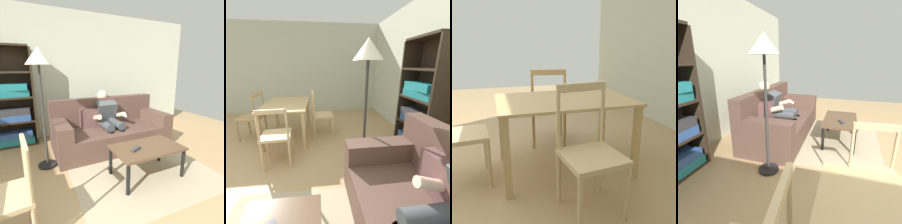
# 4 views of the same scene
# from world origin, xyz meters

# --- Properties ---
(wall_back) EXTENTS (7.19, 0.12, 2.68)m
(wall_back) POSITION_xyz_m (0.00, 3.00, 1.34)
(wall_back) COLOR beige
(wall_back) RESTS_ON ground_plane
(couch) EXTENTS (2.16, 0.96, 0.92)m
(couch) POSITION_xyz_m (0.94, 1.91, 0.32)
(couch) COLOR brown
(couch) RESTS_ON ground_plane
(person_lounging) EXTENTS (0.59, 0.94, 1.07)m
(person_lounging) POSITION_xyz_m (0.92, 1.96, 0.55)
(person_lounging) COLOR #4C5156
(person_lounging) RESTS_ON ground_plane
(coffee_table) EXTENTS (0.95, 0.57, 0.44)m
(coffee_table) POSITION_xyz_m (0.96, 0.76, 0.38)
(coffee_table) COLOR brown
(coffee_table) RESTS_ON ground_plane
(tv_remote) EXTENTS (0.18, 0.11, 0.02)m
(tv_remote) POSITION_xyz_m (0.77, 0.73, 0.45)
(tv_remote) COLOR #2D2D38
(tv_remote) RESTS_ON coffee_table
(bookshelf) EXTENTS (0.88, 0.36, 1.90)m
(bookshelf) POSITION_xyz_m (-0.76, 2.75, 0.78)
(bookshelf) COLOR #2D2319
(bookshelf) RESTS_ON ground_plane
(dining_chair_facing_couch) EXTENTS (0.46, 0.46, 0.92)m
(dining_chair_facing_couch) POSITION_xyz_m (-0.67, 0.40, 0.46)
(dining_chair_facing_couch) COLOR #D1B27F
(dining_chair_facing_couch) RESTS_ON ground_plane
(area_rug) EXTENTS (2.05, 1.48, 0.01)m
(area_rug) POSITION_xyz_m (0.96, 0.76, 0.00)
(area_rug) COLOR tan
(area_rug) RESTS_ON ground_plane
(floor_lamp) EXTENTS (0.36, 0.36, 1.77)m
(floor_lamp) POSITION_xyz_m (-0.27, 1.63, 1.49)
(floor_lamp) COLOR black
(floor_lamp) RESTS_ON ground_plane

